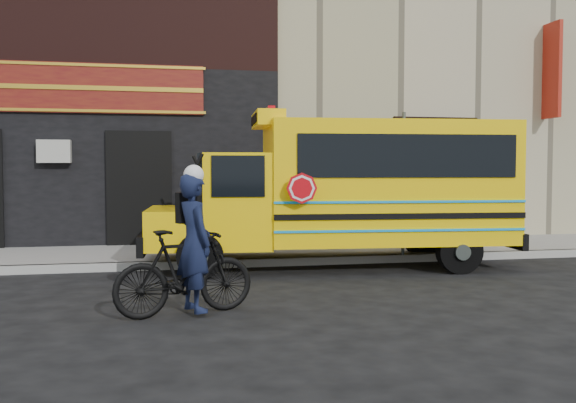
{
  "coord_description": "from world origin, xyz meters",
  "views": [
    {
      "loc": [
        -2.84,
        -9.48,
        1.89
      ],
      "look_at": [
        -0.5,
        1.85,
        1.28
      ],
      "focal_mm": 40.0,
      "sensor_mm": 36.0,
      "label": 1
    }
  ],
  "objects_px": {
    "school_bus": "(351,188)",
    "cyclist": "(194,246)",
    "bicycle": "(185,272)",
    "sign_pole": "(404,180)"
  },
  "relations": [
    {
      "from": "school_bus",
      "to": "cyclist",
      "type": "distance_m",
      "value": 4.67
    },
    {
      "from": "cyclist",
      "to": "bicycle",
      "type": "bearing_deg",
      "value": 70.18
    },
    {
      "from": "sign_pole",
      "to": "cyclist",
      "type": "xyz_separation_m",
      "value": [
        -4.36,
        -3.78,
        -0.77
      ]
    },
    {
      "from": "bicycle",
      "to": "school_bus",
      "type": "bearing_deg",
      "value": -59.75
    },
    {
      "from": "sign_pole",
      "to": "cyclist",
      "type": "bearing_deg",
      "value": -139.11
    },
    {
      "from": "sign_pole",
      "to": "bicycle",
      "type": "height_order",
      "value": "sign_pole"
    },
    {
      "from": "bicycle",
      "to": "cyclist",
      "type": "relative_size",
      "value": 1.04
    },
    {
      "from": "cyclist",
      "to": "sign_pole",
      "type": "bearing_deg",
      "value": -71.72
    },
    {
      "from": "sign_pole",
      "to": "cyclist",
      "type": "relative_size",
      "value": 1.69
    },
    {
      "from": "school_bus",
      "to": "cyclist",
      "type": "bearing_deg",
      "value": -132.88
    }
  ]
}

